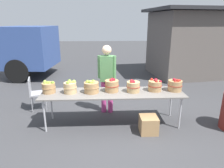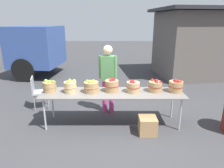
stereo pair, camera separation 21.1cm
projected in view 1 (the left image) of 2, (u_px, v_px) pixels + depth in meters
name	position (u px, v px, depth m)	size (l,w,h in m)	color
ground_plane	(113.00, 123.00, 4.62)	(40.00, 40.00, 0.00)	#38383A
market_table	(113.00, 94.00, 4.41)	(3.10, 0.76, 0.75)	slate
apple_basket_green_0	(49.00, 87.00, 4.35)	(0.30, 0.30, 0.27)	#A87F51
apple_basket_green_1	(70.00, 87.00, 4.33)	(0.29, 0.29, 0.30)	tan
apple_basket_green_2	(91.00, 87.00, 4.36)	(0.34, 0.34, 0.29)	#A87F51
apple_basket_red_0	(112.00, 85.00, 4.43)	(0.32, 0.32, 0.30)	#A87F51
apple_basket_red_1	(133.00, 86.00, 4.40)	(0.30, 0.30, 0.28)	tan
apple_basket_red_2	(155.00, 85.00, 4.48)	(0.31, 0.31, 0.28)	#A87F51
apple_basket_red_3	(175.00, 85.00, 4.47)	(0.32, 0.32, 0.29)	#A87F51
vendor_adult	(107.00, 74.00, 4.91)	(0.45, 0.27, 1.70)	#CC3F8C
food_kiosk	(191.00, 42.00, 8.47)	(3.86, 3.35, 2.74)	#59514C
folding_chair	(35.00, 91.00, 5.20)	(0.49, 0.49, 0.86)	#99999E
produce_crate	(148.00, 125.00, 4.19)	(0.36, 0.36, 0.36)	#A87F51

